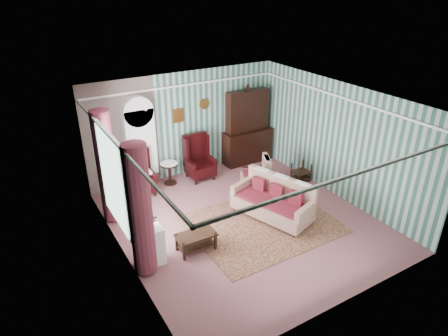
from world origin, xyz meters
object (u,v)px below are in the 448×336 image
coffee_table (196,242)px  nest_table (301,172)px  wingback_right (200,158)px  plant_stand (149,247)px  bookcase (141,147)px  sofa (272,197)px  dresser_hutch (248,125)px  round_side_table (170,173)px  seated_woman (139,174)px  floral_armchair (255,175)px  wingback_left (139,173)px

coffee_table → nest_table: bearing=18.0°
wingback_right → plant_stand: size_ratio=1.56×
bookcase → sofa: bearing=-55.8°
dresser_hutch → coffee_table: 4.64m
wingback_right → plant_stand: wingback_right is taller
wingback_right → coffee_table: wingback_right is taller
dresser_hutch → plant_stand: (-4.30, -3.02, -0.78)m
round_side_table → coffee_table: round_side_table is taller
seated_woman → plant_stand: seated_woman is taller
bookcase → sofa: (2.03, -2.99, -0.59)m
plant_stand → floral_armchair: (3.48, 1.40, 0.05)m
dresser_hutch → seated_woman: size_ratio=2.00×
coffee_table → bookcase: bearing=88.7°
wingback_left → coffee_table: 2.86m
bookcase → dresser_hutch: dresser_hutch is taller
nest_table → floral_armchair: bearing=171.7°
plant_stand → sofa: 3.09m
wingback_right → seated_woman: wingback_right is taller
seated_woman → sofa: seated_woman is taller
nest_table → sofa: bearing=-149.5°
nest_table → wingback_left: bearing=159.2°
dresser_hutch → nest_table: dresser_hutch is taller
wingback_right → seated_woman: bearing=180.0°
seated_woman → round_side_table: seated_woman is taller
wingback_right → round_side_table: wingback_right is taller
bookcase → wingback_right: size_ratio=1.79×
floral_armchair → seated_woman: bearing=88.5°
wingback_right → sofa: (0.53, -2.60, -0.09)m
wingback_left → sofa: (2.28, -2.60, -0.09)m
round_side_table → wingback_right: bearing=-10.0°
dresser_hutch → sofa: bearing=-113.0°
wingback_left → round_side_table: (0.90, 0.15, -0.33)m
seated_woman → coffee_table: bearing=-86.4°
wingback_right → floral_armchair: size_ratio=1.40×
wingback_right → round_side_table: 0.92m
dresser_hutch → seated_woman: dresser_hutch is taller
seated_woman → coffee_table: size_ratio=1.45×
sofa → floral_armchair: bearing=-35.9°
round_side_table → coffee_table: 3.06m
dresser_hutch → plant_stand: 5.31m
round_side_table → sofa: 3.09m
sofa → coffee_table: 2.14m
plant_stand → sofa: size_ratio=0.42×
bookcase → nest_table: bookcase is taller
seated_woman → wingback_left: bearing=0.0°
floral_armchair → coffee_table: (-2.50, -1.47, -0.25)m
round_side_table → plant_stand: 3.36m
seated_woman → sofa: (2.28, -2.60, -0.06)m
dresser_hutch → bookcase: bearing=177.9°
wingback_left → wingback_right: bearing=0.0°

